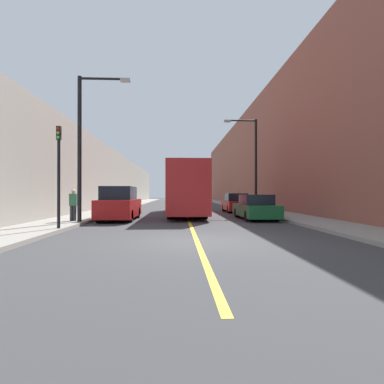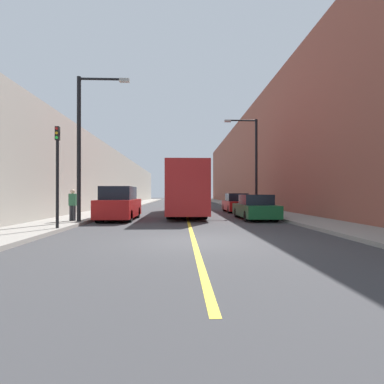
% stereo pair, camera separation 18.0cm
% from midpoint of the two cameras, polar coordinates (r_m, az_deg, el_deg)
% --- Properties ---
extents(ground_plane, '(200.00, 200.00, 0.00)m').
position_cam_midpoint_polar(ground_plane, '(9.81, 0.41, -9.37)').
color(ground_plane, '#38383A').
extents(sidewalk_left, '(2.63, 72.00, 0.15)m').
position_cam_midpoint_polar(sidewalk_left, '(40.15, -11.30, -2.37)').
color(sidewalk_left, gray).
rests_on(sidewalk_left, ground).
extents(sidewalk_right, '(2.63, 72.00, 0.15)m').
position_cam_midpoint_polar(sidewalk_right, '(40.32, 7.37, -2.37)').
color(sidewalk_right, gray).
rests_on(sidewalk_right, ground).
extents(building_row_left, '(4.00, 72.00, 6.52)m').
position_cam_midpoint_polar(building_row_left, '(40.79, -15.90, 2.14)').
color(building_row_left, gray).
rests_on(building_row_left, ground).
extents(building_row_right, '(4.00, 72.00, 11.88)m').
position_cam_midpoint_polar(building_row_right, '(41.24, 11.93, 5.84)').
color(building_row_right, brown).
rests_on(building_row_right, ground).
extents(road_center_line, '(0.16, 72.00, 0.01)m').
position_cam_midpoint_polar(road_center_line, '(39.71, -1.94, -2.50)').
color(road_center_line, gold).
rests_on(road_center_line, ground).
extents(bus, '(2.46, 12.42, 3.44)m').
position_cam_midpoint_polar(bus, '(22.01, -1.45, 0.49)').
color(bus, '#AD1E1E').
rests_on(bus, ground).
extents(parked_suv_left, '(1.90, 4.78, 1.95)m').
position_cam_midpoint_polar(parked_suv_left, '(17.87, -13.90, -2.36)').
color(parked_suv_left, maroon).
rests_on(parked_suv_left, ground).
extents(car_right_near, '(1.85, 4.75, 1.48)m').
position_cam_midpoint_polar(car_right_near, '(18.29, 11.68, -3.02)').
color(car_right_near, '#145128').
rests_on(car_right_near, ground).
extents(car_right_mid, '(1.77, 4.30, 1.56)m').
position_cam_midpoint_polar(car_right_mid, '(24.94, 8.11, -2.23)').
color(car_right_mid, maroon).
rests_on(car_right_mid, ground).
extents(street_lamp_left, '(2.61, 0.24, 7.23)m').
position_cam_midpoint_polar(street_lamp_left, '(16.07, -20.13, 9.59)').
color(street_lamp_left, black).
rests_on(street_lamp_left, sidewalk_left).
extents(street_lamp_right, '(2.61, 0.24, 7.22)m').
position_cam_midpoint_polar(street_lamp_right, '(24.09, 11.31, 6.27)').
color(street_lamp_right, black).
rests_on(street_lamp_right, sidewalk_right).
extents(traffic_light, '(0.16, 0.18, 4.10)m').
position_cam_midpoint_polar(traffic_light, '(13.23, -24.40, 3.38)').
color(traffic_light, black).
rests_on(traffic_light, sidewalk_left).
extents(pedestrian, '(0.36, 0.23, 1.61)m').
position_cam_midpoint_polar(pedestrian, '(16.49, -22.00, -2.21)').
color(pedestrian, '#2D2D33').
rests_on(pedestrian, sidewalk_left).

